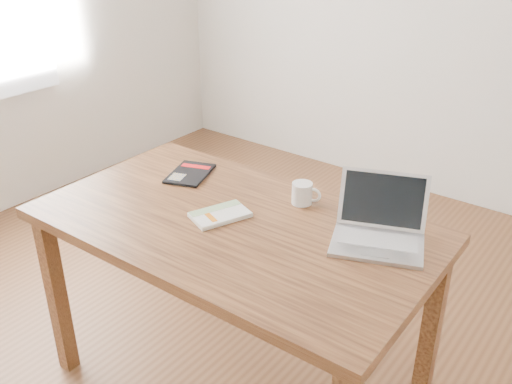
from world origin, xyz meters
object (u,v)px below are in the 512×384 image
Objects in this scene: desk at (234,243)px; black_guidebook at (190,173)px; coffee_mug at (303,193)px; white_guidebook at (220,215)px; laptop at (379,228)px.

black_guidebook reaches higher than desk.
coffee_mug reaches higher than desk.
laptop is at bearing 43.19° from white_guidebook.
laptop is at bearing 22.07° from desk.
desk is 0.11m from white_guidebook.
black_guidebook is 0.68× the size of laptop.
desk is 0.30m from coffee_mug.
black_guidebook is at bearing 158.87° from laptop.
laptop is at bearing -27.36° from coffee_mug.
laptop is 3.44× the size of coffee_mug.
black_guidebook is 0.49m from coffee_mug.
desk is at bearing 30.01° from white_guidebook.
coffee_mug reaches higher than white_guidebook.
black_guidebook is 0.82m from laptop.
coffee_mug is at bearing 63.90° from desk.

